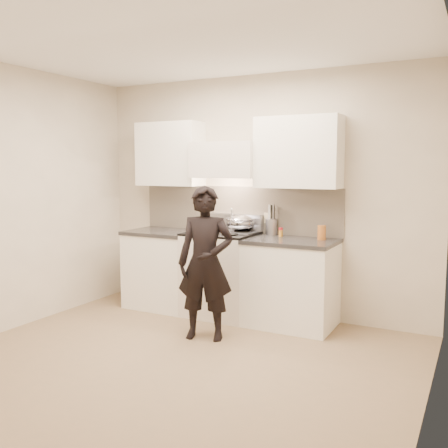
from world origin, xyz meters
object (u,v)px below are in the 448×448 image
Objects in this scene: counter_right at (291,283)px; utensil_crock at (271,226)px; stove at (221,274)px; person at (205,263)px; wok at (241,223)px.

utensil_crock is (-0.33, 0.24, 0.56)m from counter_right.
stove is at bearing -180.00° from counter_right.
person is (-0.60, -0.77, 0.29)m from counter_right.
person is (0.06, -0.91, -0.30)m from wok.
wok is at bearing 167.70° from counter_right.
counter_right is at bearing 0.00° from stove.
wok is 1.21× the size of utensil_crock.
stove is 0.78m from utensil_crock.
wok is (-0.66, 0.14, 0.59)m from counter_right.
counter_right is at bearing -12.30° from wok.
utensil_crock is at bearing 25.37° from stove.
counter_right is 0.90m from wok.
person reaches higher than counter_right.
counter_right is 0.62× the size of person.
counter_right is 1.02m from person.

